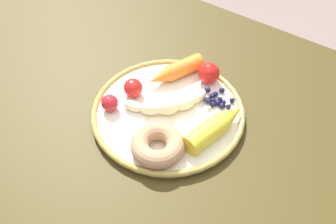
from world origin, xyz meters
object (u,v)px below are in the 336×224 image
(banana, at_px, (167,105))
(blueberry_pile, at_px, (217,99))
(dining_table, at_px, (171,153))
(donut, at_px, (158,145))
(tomato_far, at_px, (209,73))
(carrot_yellow, at_px, (216,126))
(tomato_mid, at_px, (133,88))
(plate, at_px, (168,113))
(tomato_near, at_px, (110,103))
(carrot_orange, at_px, (175,71))

(banana, height_order, blueberry_pile, banana)
(dining_table, height_order, blueberry_pile, blueberry_pile)
(banana, distance_m, donut, 0.10)
(banana, relative_size, tomato_far, 2.92)
(carrot_yellow, xyz_separation_m, blueberry_pile, (-0.04, 0.07, -0.01))
(donut, relative_size, tomato_mid, 2.54)
(plate, relative_size, tomato_mid, 7.74)
(blueberry_pile, bearing_deg, donut, -100.35)
(carrot_yellow, height_order, tomato_near, carrot_yellow)
(blueberry_pile, xyz_separation_m, tomato_far, (-0.04, 0.04, 0.01))
(tomato_far, bearing_deg, carrot_yellow, -55.01)
(donut, xyz_separation_m, tomato_near, (-0.13, 0.03, 0.00))
(donut, height_order, tomato_far, tomato_far)
(dining_table, xyz_separation_m, tomato_far, (0.01, 0.13, 0.13))
(blueberry_pile, bearing_deg, tomato_near, -141.49)
(dining_table, relative_size, carrot_orange, 9.63)
(dining_table, distance_m, carrot_yellow, 0.15)
(donut, height_order, tomato_near, same)
(tomato_mid, bearing_deg, tomato_far, 47.78)
(tomato_near, bearing_deg, donut, -13.78)
(blueberry_pile, bearing_deg, dining_table, -120.10)
(dining_table, height_order, plate, plate)
(dining_table, xyz_separation_m, plate, (-0.01, 0.01, 0.11))
(banana, height_order, tomato_mid, tomato_mid)
(dining_table, relative_size, plate, 4.08)
(blueberry_pile, bearing_deg, tomato_far, 135.19)
(dining_table, relative_size, tomato_mid, 31.60)
(donut, xyz_separation_m, tomato_mid, (-0.12, 0.09, 0.00))
(dining_table, xyz_separation_m, blueberry_pile, (0.05, 0.09, 0.12))
(carrot_orange, bearing_deg, plate, -65.12)
(dining_table, height_order, tomato_mid, tomato_mid)
(donut, bearing_deg, tomato_far, 93.62)
(carrot_yellow, height_order, tomato_far, tomato_far)
(donut, distance_m, tomato_far, 0.20)
(dining_table, height_order, banana, banana)
(plate, bearing_deg, tomato_near, -150.88)
(carrot_orange, distance_m, donut, 0.19)
(carrot_yellow, relative_size, tomato_mid, 3.75)
(carrot_yellow, xyz_separation_m, tomato_mid, (-0.18, -0.00, -0.00))
(blueberry_pile, bearing_deg, carrot_orange, 172.84)
(banana, relative_size, tomato_mid, 3.34)
(plate, relative_size, banana, 2.32)
(blueberry_pile, relative_size, tomato_far, 1.45)
(dining_table, xyz_separation_m, donut, (0.02, -0.07, 0.12))
(carrot_yellow, bearing_deg, blueberry_pile, 117.28)
(banana, height_order, tomato_near, tomato_near)
(carrot_orange, bearing_deg, banana, -66.36)
(donut, bearing_deg, banana, 113.32)
(tomato_mid, bearing_deg, plate, -0.72)
(dining_table, distance_m, tomato_far, 0.18)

